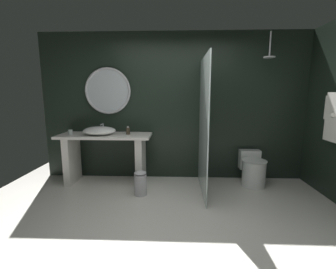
{
  "coord_description": "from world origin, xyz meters",
  "views": [
    {
      "loc": [
        0.04,
        -2.41,
        1.55
      ],
      "look_at": [
        -0.09,
        0.95,
        0.97
      ],
      "focal_mm": 25.4,
      "sensor_mm": 36.0,
      "label": 1
    }
  ],
  "objects_px": {
    "toilet": "(253,170)",
    "rain_shower_head": "(270,54)",
    "tumbler_cup": "(70,132)",
    "soap_dispenser": "(128,131)",
    "vessel_sink": "(99,131)",
    "waste_bin": "(140,183)",
    "round_wall_mirror": "(108,91)"
  },
  "relations": [
    {
      "from": "round_wall_mirror",
      "to": "toilet",
      "type": "height_order",
      "value": "round_wall_mirror"
    },
    {
      "from": "soap_dispenser",
      "to": "tumbler_cup",
      "type": "bearing_deg",
      "value": -178.25
    },
    {
      "from": "vessel_sink",
      "to": "waste_bin",
      "type": "bearing_deg",
      "value": -31.95
    },
    {
      "from": "round_wall_mirror",
      "to": "toilet",
      "type": "bearing_deg",
      "value": -6.62
    },
    {
      "from": "rain_shower_head",
      "to": "toilet",
      "type": "relative_size",
      "value": 0.69
    },
    {
      "from": "toilet",
      "to": "waste_bin",
      "type": "relative_size",
      "value": 1.52
    },
    {
      "from": "round_wall_mirror",
      "to": "waste_bin",
      "type": "xyz_separation_m",
      "value": [
        0.68,
        -0.78,
        -1.4
      ]
    },
    {
      "from": "tumbler_cup",
      "to": "toilet",
      "type": "relative_size",
      "value": 0.14
    },
    {
      "from": "tumbler_cup",
      "to": "rain_shower_head",
      "type": "xyz_separation_m",
      "value": [
        3.27,
        0.03,
        1.26
      ]
    },
    {
      "from": "vessel_sink",
      "to": "soap_dispenser",
      "type": "distance_m",
      "value": 0.48
    },
    {
      "from": "tumbler_cup",
      "to": "waste_bin",
      "type": "bearing_deg",
      "value": -21.01
    },
    {
      "from": "vessel_sink",
      "to": "round_wall_mirror",
      "type": "bearing_deg",
      "value": 75.45
    },
    {
      "from": "vessel_sink",
      "to": "tumbler_cup",
      "type": "distance_m",
      "value": 0.51
    },
    {
      "from": "rain_shower_head",
      "to": "toilet",
      "type": "distance_m",
      "value": 1.9
    },
    {
      "from": "toilet",
      "to": "rain_shower_head",
      "type": "bearing_deg",
      "value": 9.83
    },
    {
      "from": "toilet",
      "to": "waste_bin",
      "type": "xyz_separation_m",
      "value": [
        -1.85,
        -0.49,
        -0.08
      ]
    },
    {
      "from": "soap_dispenser",
      "to": "waste_bin",
      "type": "distance_m",
      "value": 0.93
    },
    {
      "from": "tumbler_cup",
      "to": "round_wall_mirror",
      "type": "xyz_separation_m",
      "value": [
        0.59,
        0.29,
        0.69
      ]
    },
    {
      "from": "tumbler_cup",
      "to": "soap_dispenser",
      "type": "xyz_separation_m",
      "value": [
        0.99,
        0.03,
        0.02
      ]
    },
    {
      "from": "soap_dispenser",
      "to": "toilet",
      "type": "distance_m",
      "value": 2.23
    },
    {
      "from": "soap_dispenser",
      "to": "waste_bin",
      "type": "relative_size",
      "value": 0.37
    },
    {
      "from": "soap_dispenser",
      "to": "round_wall_mirror",
      "type": "relative_size",
      "value": 0.17
    },
    {
      "from": "round_wall_mirror",
      "to": "rain_shower_head",
      "type": "distance_m",
      "value": 2.75
    },
    {
      "from": "toilet",
      "to": "waste_bin",
      "type": "distance_m",
      "value": 1.91
    },
    {
      "from": "vessel_sink",
      "to": "rain_shower_head",
      "type": "bearing_deg",
      "value": 0.89
    },
    {
      "from": "soap_dispenser",
      "to": "round_wall_mirror",
      "type": "distance_m",
      "value": 0.82
    },
    {
      "from": "vessel_sink",
      "to": "waste_bin",
      "type": "height_order",
      "value": "vessel_sink"
    },
    {
      "from": "round_wall_mirror",
      "to": "vessel_sink",
      "type": "bearing_deg",
      "value": -104.55
    },
    {
      "from": "round_wall_mirror",
      "to": "tumbler_cup",
      "type": "bearing_deg",
      "value": -153.52
    },
    {
      "from": "rain_shower_head",
      "to": "toilet",
      "type": "bearing_deg",
      "value": -170.17
    },
    {
      "from": "tumbler_cup",
      "to": "soap_dispenser",
      "type": "bearing_deg",
      "value": 1.75
    },
    {
      "from": "vessel_sink",
      "to": "toilet",
      "type": "xyz_separation_m",
      "value": [
        2.61,
        0.02,
        -0.66
      ]
    }
  ]
}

